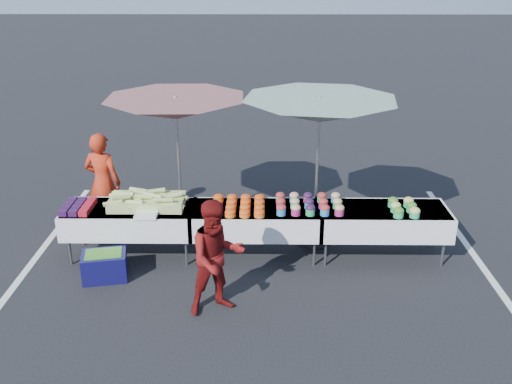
{
  "coord_description": "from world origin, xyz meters",
  "views": [
    {
      "loc": [
        0.08,
        -7.38,
        4.01
      ],
      "look_at": [
        0.0,
        0.0,
        1.0
      ],
      "focal_mm": 40.0,
      "sensor_mm": 36.0,
      "label": 1
    }
  ],
  "objects_px": {
    "vendor": "(103,182)",
    "umbrella_right": "(319,111)",
    "table_center": "(256,219)",
    "table_right": "(382,220)",
    "storage_bin": "(105,265)",
    "customer": "(217,257)",
    "umbrella_left": "(176,109)",
    "table_left": "(130,218)"
  },
  "relations": [
    {
      "from": "vendor",
      "to": "umbrella_right",
      "type": "xyz_separation_m",
      "value": [
        3.28,
        -0.47,
        1.26
      ]
    },
    {
      "from": "table_center",
      "to": "umbrella_right",
      "type": "xyz_separation_m",
      "value": [
        0.88,
        0.4,
        1.47
      ]
    },
    {
      "from": "table_right",
      "to": "vendor",
      "type": "height_order",
      "value": "vendor"
    },
    {
      "from": "table_right",
      "to": "storage_bin",
      "type": "height_order",
      "value": "table_right"
    },
    {
      "from": "customer",
      "to": "vendor",
      "type": "bearing_deg",
      "value": 106.92
    },
    {
      "from": "table_center",
      "to": "umbrella_left",
      "type": "relative_size",
      "value": 0.66
    },
    {
      "from": "table_left",
      "to": "umbrella_left",
      "type": "relative_size",
      "value": 0.66
    },
    {
      "from": "table_center",
      "to": "customer",
      "type": "xyz_separation_m",
      "value": [
        -0.45,
        -1.4,
        0.14
      ]
    },
    {
      "from": "table_left",
      "to": "table_center",
      "type": "relative_size",
      "value": 1.0
    },
    {
      "from": "umbrella_right",
      "to": "umbrella_left",
      "type": "bearing_deg",
      "value": 169.05
    },
    {
      "from": "storage_bin",
      "to": "umbrella_left",
      "type": "bearing_deg",
      "value": 48.87
    },
    {
      "from": "customer",
      "to": "umbrella_left",
      "type": "height_order",
      "value": "umbrella_left"
    },
    {
      "from": "vendor",
      "to": "table_right",
      "type": "bearing_deg",
      "value": -178.79
    },
    {
      "from": "table_left",
      "to": "table_center",
      "type": "height_order",
      "value": "same"
    },
    {
      "from": "table_right",
      "to": "storage_bin",
      "type": "xyz_separation_m",
      "value": [
        -3.84,
        -0.67,
        -0.39
      ]
    },
    {
      "from": "umbrella_left",
      "to": "table_center",
      "type": "bearing_deg",
      "value": -34.01
    },
    {
      "from": "table_center",
      "to": "umbrella_left",
      "type": "distance_m",
      "value": 2.0
    },
    {
      "from": "table_left",
      "to": "customer",
      "type": "xyz_separation_m",
      "value": [
        1.35,
        -1.4,
        0.14
      ]
    },
    {
      "from": "vendor",
      "to": "customer",
      "type": "height_order",
      "value": "vendor"
    },
    {
      "from": "table_left",
      "to": "customer",
      "type": "bearing_deg",
      "value": -46.1
    },
    {
      "from": "customer",
      "to": "umbrella_right",
      "type": "height_order",
      "value": "umbrella_right"
    },
    {
      "from": "table_left",
      "to": "umbrella_left",
      "type": "distance_m",
      "value": 1.72
    },
    {
      "from": "customer",
      "to": "umbrella_right",
      "type": "xyz_separation_m",
      "value": [
        1.33,
        1.8,
        1.33
      ]
    },
    {
      "from": "table_right",
      "to": "umbrella_right",
      "type": "xyz_separation_m",
      "value": [
        -0.92,
        0.4,
        1.47
      ]
    },
    {
      "from": "table_right",
      "to": "vendor",
      "type": "bearing_deg",
      "value": 168.25
    },
    {
      "from": "table_left",
      "to": "customer",
      "type": "distance_m",
      "value": 1.95
    },
    {
      "from": "table_left",
      "to": "umbrella_right",
      "type": "distance_m",
      "value": 3.08
    },
    {
      "from": "table_left",
      "to": "vendor",
      "type": "bearing_deg",
      "value": 124.46
    },
    {
      "from": "table_center",
      "to": "table_right",
      "type": "distance_m",
      "value": 1.8
    },
    {
      "from": "table_right",
      "to": "umbrella_right",
      "type": "relative_size",
      "value": 0.69
    },
    {
      "from": "table_center",
      "to": "customer",
      "type": "distance_m",
      "value": 1.48
    },
    {
      "from": "table_right",
      "to": "storage_bin",
      "type": "distance_m",
      "value": 3.91
    },
    {
      "from": "umbrella_left",
      "to": "storage_bin",
      "type": "bearing_deg",
      "value": -120.15
    },
    {
      "from": "table_center",
      "to": "vendor",
      "type": "relative_size",
      "value": 1.17
    },
    {
      "from": "table_right",
      "to": "umbrella_left",
      "type": "distance_m",
      "value": 3.39
    },
    {
      "from": "table_left",
      "to": "table_right",
      "type": "distance_m",
      "value": 3.6
    },
    {
      "from": "table_left",
      "to": "storage_bin",
      "type": "bearing_deg",
      "value": -109.59
    },
    {
      "from": "vendor",
      "to": "customer",
      "type": "relative_size",
      "value": 1.1
    },
    {
      "from": "table_center",
      "to": "vendor",
      "type": "bearing_deg",
      "value": 160.0
    },
    {
      "from": "vendor",
      "to": "umbrella_right",
      "type": "height_order",
      "value": "umbrella_right"
    },
    {
      "from": "umbrella_left",
      "to": "storage_bin",
      "type": "distance_m",
      "value": 2.46
    },
    {
      "from": "umbrella_left",
      "to": "umbrella_right",
      "type": "distance_m",
      "value": 2.11
    }
  ]
}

